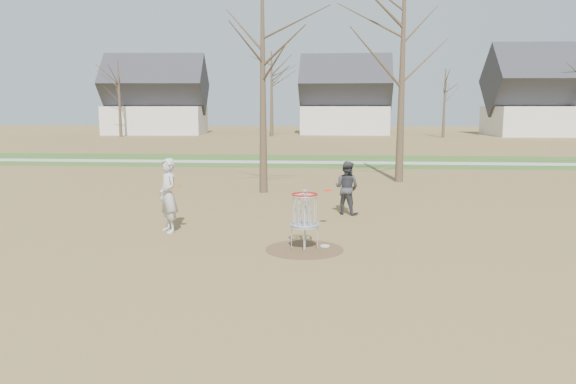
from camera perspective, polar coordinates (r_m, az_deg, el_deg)
The scene contains 11 objects.
ground at distance 12.94m, azimuth 1.68°, elevation -5.86°, with size 160.00×160.00×0.00m, color brown.
green_band at distance 33.67m, azimuth 3.52°, elevation 3.18°, with size 160.00×8.00×0.01m, color #2D5119.
footpath at distance 32.67m, azimuth 3.48°, elevation 3.03°, with size 160.00×1.50×0.01m, color #9E9E99.
dirt_circle at distance 12.94m, azimuth 1.68°, elevation -5.84°, with size 1.80×1.80×0.01m, color #47331E.
player_standing at distance 14.85m, azimuth -12.08°, elevation -0.34°, with size 0.70×0.46×1.93m, color #B5B5B5.
player_throwing at distance 17.06m, azimuth 5.99°, elevation 0.43°, with size 0.79×0.61×1.62m, color #343439.
disc_grounded at distance 13.20m, azimuth 3.78°, elevation -5.49°, with size 0.22×0.22×0.02m, color silver.
discs_in_play at distance 14.68m, azimuth -3.16°, elevation 0.37°, with size 4.11×1.10×0.22m.
disc_golf_basket at distance 12.74m, azimuth 1.70°, elevation -1.88°, with size 0.64×0.64×1.35m.
bare_trees at distance 48.35m, azimuth 6.07°, elevation 11.17°, with size 52.62×44.98×9.00m.
houses_row at distance 65.17m, azimuth 7.94°, elevation 8.89°, with size 56.51×10.01×7.26m.
Camera 1 is at (0.63, -12.51, 3.26)m, focal length 35.00 mm.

